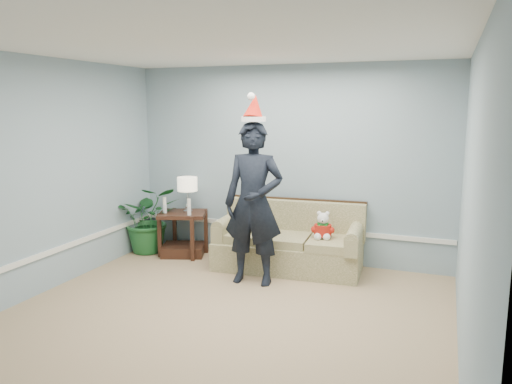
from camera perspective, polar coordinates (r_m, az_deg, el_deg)
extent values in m
cube|color=tan|center=(5.04, -5.39, -15.54)|extent=(4.50, 5.00, 0.02)
cube|color=white|center=(4.59, -5.96, 16.82)|extent=(4.50, 5.00, 0.02)
cube|color=#879FAD|center=(6.94, 3.67, 3.21)|extent=(4.50, 0.02, 2.70)
cube|color=#879FAD|center=(5.98, -25.40, 1.22)|extent=(0.02, 5.00, 2.70)
cube|color=#879FAD|center=(4.15, 23.47, -2.05)|extent=(0.02, 5.00, 2.70)
cube|color=white|center=(7.08, 3.53, -4.07)|extent=(4.48, 0.03, 0.06)
cube|color=white|center=(6.15, -24.62, -7.11)|extent=(0.03, 4.98, 0.06)
cube|color=brown|center=(6.69, 3.64, -7.27)|extent=(1.96, 0.95, 0.36)
cube|color=brown|center=(6.78, -1.25, -4.95)|extent=(0.61, 0.69, 0.11)
cube|color=brown|center=(6.58, 3.54, -5.41)|extent=(0.61, 0.69, 0.11)
cube|color=brown|center=(6.44, 8.60, -5.85)|extent=(0.61, 0.69, 0.11)
cube|color=brown|center=(6.87, 4.45, -3.06)|extent=(1.92, 0.31, 0.51)
cube|color=black|center=(6.87, 4.63, -0.88)|extent=(1.91, 0.19, 0.05)
cube|color=brown|center=(6.91, -3.28, -4.20)|extent=(0.22, 0.83, 0.22)
cube|color=brown|center=(6.42, 11.17, -5.48)|extent=(0.22, 0.83, 0.22)
cube|color=#3B1D15|center=(7.27, -8.38, -2.51)|extent=(0.80, 0.74, 0.05)
cube|color=#3B1D15|center=(7.40, -8.28, -6.55)|extent=(0.72, 0.66, 0.15)
cube|color=#3B1D15|center=(7.29, -10.96, -4.89)|extent=(0.07, 0.07, 0.63)
cube|color=#3B1D15|center=(7.04, -7.29, -5.34)|extent=(0.07, 0.07, 0.63)
cube|color=#3B1D15|center=(7.64, -9.28, -4.16)|extent=(0.07, 0.07, 0.63)
cube|color=#3B1D15|center=(7.40, -5.73, -4.55)|extent=(0.07, 0.07, 0.63)
cylinder|color=silver|center=(7.26, -7.78, -2.19)|extent=(0.13, 0.13, 0.03)
sphere|color=silver|center=(7.25, -7.79, -1.60)|extent=(0.08, 0.08, 0.08)
cylinder|color=silver|center=(7.22, -7.82, -0.63)|extent=(0.02, 0.02, 0.29)
cylinder|color=#FFF1CE|center=(7.19, -7.85, 0.91)|extent=(0.29, 0.29, 0.20)
cylinder|color=silver|center=(7.24, -10.39, -1.89)|extent=(0.06, 0.06, 0.13)
cylinder|color=white|center=(7.22, -10.42, -0.99)|extent=(0.05, 0.05, 0.10)
cylinder|color=silver|center=(7.05, -7.65, -2.14)|extent=(0.06, 0.06, 0.13)
cylinder|color=white|center=(7.03, -7.67, -1.21)|extent=(0.05, 0.05, 0.10)
imported|color=#1C5928|center=(7.54, -12.10, -3.01)|extent=(1.18, 1.14, 1.00)
imported|color=black|center=(5.99, -0.27, -1.33)|extent=(0.76, 0.53, 1.97)
cylinder|color=white|center=(5.88, -0.28, 8.34)|extent=(0.30, 0.30, 0.06)
cone|color=red|center=(5.90, -0.19, 9.75)|extent=(0.25, 0.32, 0.34)
sphere|color=white|center=(5.81, -0.56, 10.87)|extent=(0.09, 0.09, 0.09)
sphere|color=white|center=(6.45, 7.64, -4.34)|extent=(0.21, 0.21, 0.21)
cylinder|color=red|center=(6.45, 7.64, -4.34)|extent=(0.25, 0.25, 0.15)
cylinder|color=#15621F|center=(6.43, 7.66, -3.64)|extent=(0.17, 0.17, 0.03)
sphere|color=white|center=(6.39, 6.94, -5.06)|extent=(0.09, 0.09, 0.09)
sphere|color=white|center=(6.37, 7.92, -5.14)|extent=(0.09, 0.09, 0.09)
sphere|color=white|center=(6.41, 7.65, -3.02)|extent=(0.15, 0.15, 0.15)
sphere|color=black|center=(6.33, 7.47, -3.30)|extent=(0.02, 0.02, 0.02)
sphere|color=white|center=(6.42, 7.24, -2.41)|extent=(0.06, 0.06, 0.06)
sphere|color=white|center=(6.39, 8.13, -2.47)|extent=(0.06, 0.06, 0.06)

